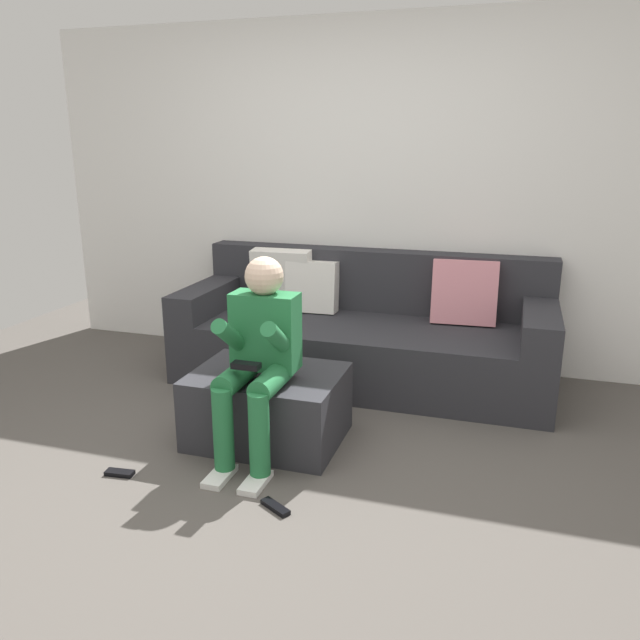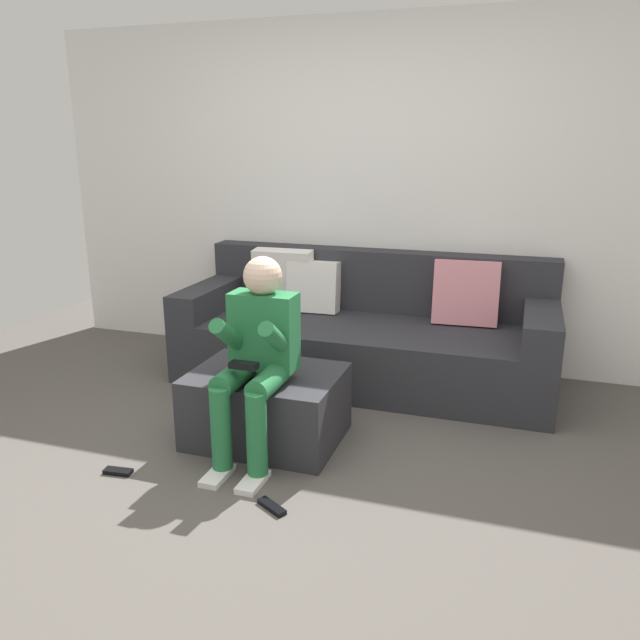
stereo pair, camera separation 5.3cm
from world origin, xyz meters
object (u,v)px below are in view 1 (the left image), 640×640
Objects in this scene: person_seated at (258,351)px; remote_by_storage_bin at (120,473)px; couch_sectional at (363,334)px; remote_near_ottoman at (275,507)px; ottoman at (268,406)px.

person_seated is 0.91m from remote_by_storage_bin.
couch_sectional is 2.39× the size of person_seated.
person_seated is 6.38× the size of remote_near_ottoman.
person_seated is (-0.24, -1.28, 0.27)m from couch_sectional.
remote_near_ottoman is (0.02, -1.74, -0.30)m from couch_sectional.
remote_near_ottoman is at bearing -89.33° from couch_sectional.
ottoman is at bearing -103.84° from couch_sectional.
person_seated reaches higher than ottoman.
couch_sectional is at bearing 79.27° from person_seated.
ottoman is 4.91× the size of remote_near_ottoman.
ottoman is 0.84m from remote_by_storage_bin.
remote_near_ottoman is at bearing -65.56° from ottoman.
couch_sectional reaches higher than ottoman.
remote_near_ottoman is 0.85m from remote_by_storage_bin.
person_seated is at bearing 28.67° from remote_by_storage_bin.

